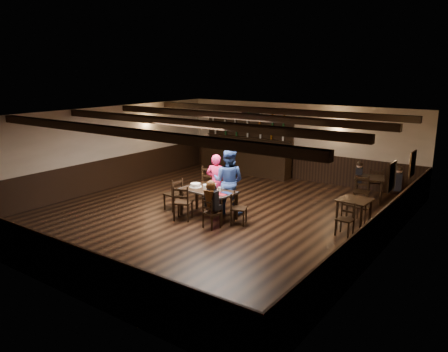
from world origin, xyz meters
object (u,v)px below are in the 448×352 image
Objects in this scene: chair_near_left at (182,200)px; cake at (195,185)px; chair_near_right at (210,211)px; man_blue at (228,181)px; woman_pink at (216,182)px; bar_counter at (246,154)px; dining_table at (208,193)px.

chair_near_left is 2.85× the size of cake.
cake is at bearing 144.96° from chair_near_right.
man_blue is at bearing 104.21° from chair_near_right.
cake is (-1.03, 0.72, 0.34)m from chair_near_right.
chair_near_left reaches higher than chair_near_right.
chair_near_right is at bearing -35.04° from cake.
bar_counter reaches higher than woman_pink.
chair_near_right is (0.56, -0.68, -0.21)m from dining_table.
chair_near_left is at bearing -121.85° from dining_table.
chair_near_left is at bearing 48.97° from man_blue.
chair_near_right is at bearing -65.54° from bar_counter.
woman_pink reaches higher than chair_near_right.
dining_table is 4.70× the size of cake.
chair_near_left is at bearing -73.84° from bar_counter.
cake is (-0.20, -0.67, 0.01)m from woman_pink.
bar_counter reaches higher than dining_table.
bar_counter is (-2.25, 4.38, -0.18)m from man_blue.
chair_near_left is 0.96m from chair_near_right.
chair_near_right is at bearing -50.20° from dining_table.
man_blue is (0.51, -0.13, 0.12)m from woman_pink.
cake is (-0.71, -0.54, -0.10)m from man_blue.
chair_near_right is at bearing -3.41° from chair_near_left.
chair_near_left is 0.24× the size of bar_counter.
dining_table is 0.99× the size of woman_pink.
cake reaches higher than chair_near_right.
cake is 5.15m from bar_counter.
woman_pink is (-0.27, 0.72, 0.12)m from dining_table.
man_blue reaches higher than chair_near_right.
woman_pink is at bearing -27.68° from man_blue.
chair_near_left is (-0.39, -0.62, -0.11)m from dining_table.
bar_counter is at bearing -76.47° from man_blue.
dining_table is at bearing 54.07° from man_blue.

